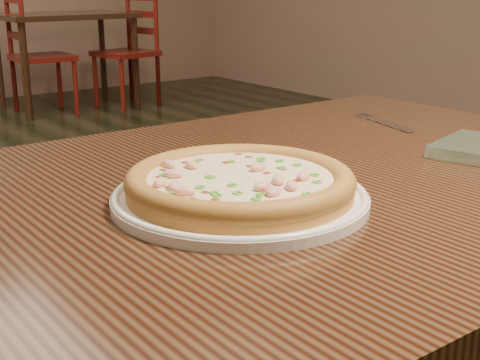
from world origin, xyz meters
TOP-DOWN VIEW (x-y plane):
  - hero_table at (-0.03, -0.77)m, footprint 1.20×0.80m
  - plate at (-0.15, -0.82)m, footprint 0.31×0.31m
  - pizza at (-0.15, -0.82)m, footprint 0.28×0.28m
  - fork at (0.35, -0.61)m, footprint 0.06×0.17m
  - bg_table_right at (1.51, 3.69)m, footprint 1.00×0.70m
  - chair_c at (1.22, 3.60)m, footprint 0.44×0.44m
  - chair_d at (1.98, 3.49)m, footprint 0.48×0.48m

SIDE VIEW (x-z plane):
  - chair_c at x=1.22m, z-range -0.04..0.91m
  - chair_d at x=1.98m, z-range -0.04..0.91m
  - hero_table at x=-0.03m, z-range 0.28..1.03m
  - bg_table_right at x=1.51m, z-range 0.28..1.03m
  - fork at x=0.35m, z-range 0.75..0.75m
  - plate at x=-0.15m, z-range 0.75..0.77m
  - pizza at x=-0.15m, z-range 0.76..0.79m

